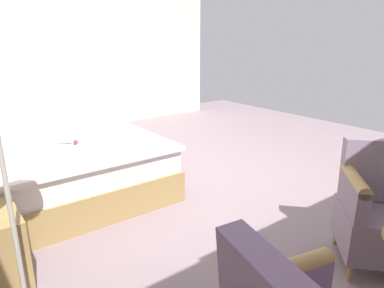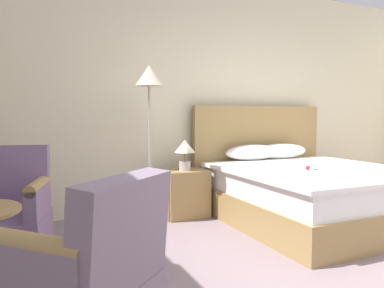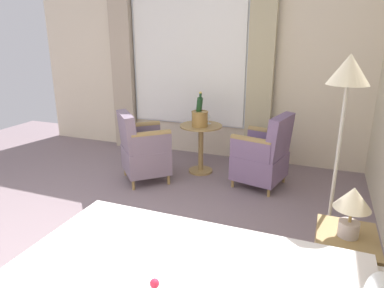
# 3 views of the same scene
# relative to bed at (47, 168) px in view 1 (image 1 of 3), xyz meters

# --- Properties ---
(ground_plane) EXTENTS (8.17, 8.17, 0.00)m
(ground_plane) POSITION_rel_bed_xyz_m (-0.59, -1.53, -0.34)
(ground_plane) COLOR gray
(wall_far_side) EXTENTS (0.12, 5.34, 2.87)m
(wall_far_side) POSITION_rel_bed_xyz_m (2.81, -1.53, 1.09)
(wall_far_side) COLOR beige
(wall_far_side) RESTS_ON ground
(bed) EXTENTS (1.92, 2.13, 1.30)m
(bed) POSITION_rel_bed_xyz_m (0.00, 0.00, 0.00)
(bed) COLOR #9A7B48
(bed) RESTS_ON ground
(armchair_facing_bed) EXTENTS (0.80, 0.80, 0.92)m
(armchair_facing_bed) POSITION_rel_bed_xyz_m (-2.62, -1.66, 0.08)
(armchair_facing_bed) COLOR #9A7B48
(armchair_facing_bed) RESTS_ON ground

